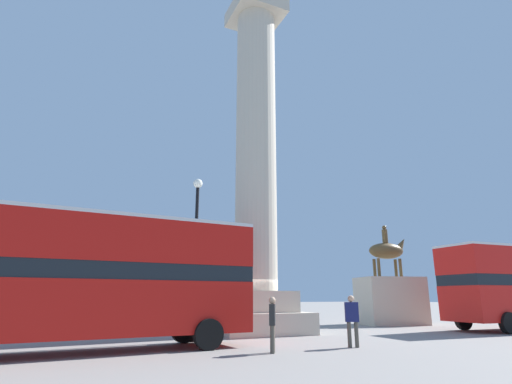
% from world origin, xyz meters
% --- Properties ---
extents(ground_plane, '(200.00, 200.00, 0.00)m').
position_xyz_m(ground_plane, '(0.00, 0.00, 0.00)').
color(ground_plane, gray).
extents(monument_column, '(4.40, 4.40, 19.58)m').
position_xyz_m(monument_column, '(0.00, 0.00, 8.15)').
color(monument_column, '#BCB29E').
rests_on(monument_column, ground_plane).
extents(bus_b, '(11.37, 3.39, 4.35)m').
position_xyz_m(bus_b, '(-8.08, -4.17, 2.40)').
color(bus_b, '#B7140F').
rests_on(bus_b, ground_plane).
extents(equestrian_statue, '(4.31, 3.50, 6.33)m').
position_xyz_m(equestrian_statue, '(10.39, 2.00, 1.77)').
color(equestrian_statue, '#BCB29E').
rests_on(equestrian_statue, ground_plane).
extents(street_lamp, '(0.40, 0.40, 6.64)m').
position_xyz_m(street_lamp, '(-3.85, -2.38, 3.58)').
color(street_lamp, black).
rests_on(street_lamp, ground_plane).
extents(pedestrian_near_lamp, '(0.38, 0.48, 1.70)m').
position_xyz_m(pedestrian_near_lamp, '(-2.42, -6.55, 0.96)').
color(pedestrian_near_lamp, '#4C473D').
rests_on(pedestrian_near_lamp, ground_plane).
extents(pedestrian_by_plinth, '(0.49, 0.37, 1.75)m').
position_xyz_m(pedestrian_by_plinth, '(0.76, -6.48, 0.99)').
color(pedestrian_by_plinth, '#4C473D').
rests_on(pedestrian_by_plinth, ground_plane).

